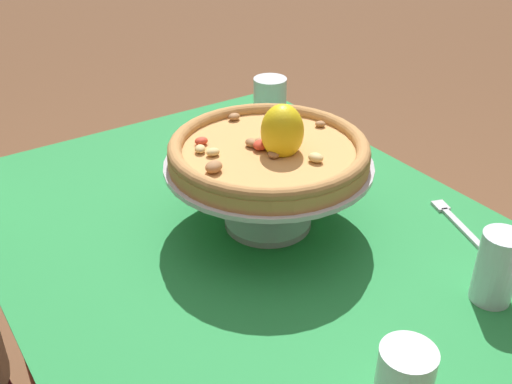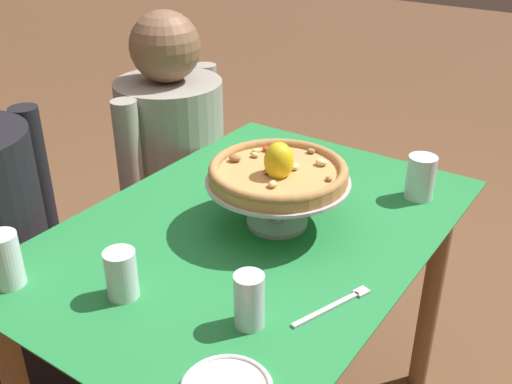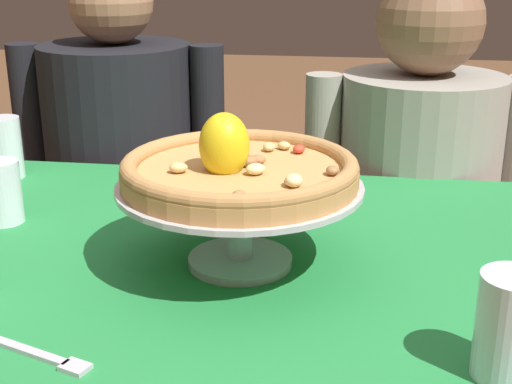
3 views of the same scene
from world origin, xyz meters
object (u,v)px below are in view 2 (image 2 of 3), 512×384
(water_glass_back_left, at_px, (6,263))
(water_glass_side_left, at_px, (122,277))
(dinner_fork, at_px, (336,305))
(water_glass_front_right, at_px, (420,180))
(water_glass_front_left, at_px, (249,303))
(pizza_stand, at_px, (278,191))
(diner_right, at_px, (175,180))
(pizza, at_px, (278,171))

(water_glass_back_left, xyz_separation_m, water_glass_side_left, (0.11, -0.23, -0.01))
(dinner_fork, bearing_deg, water_glass_front_right, 3.54)
(water_glass_front_left, xyz_separation_m, water_glass_side_left, (-0.07, 0.27, -0.00))
(pizza_stand, xyz_separation_m, dinner_fork, (-0.21, -0.27, -0.09))
(pizza_stand, relative_size, dinner_fork, 1.80)
(water_glass_front_left, distance_m, diner_right, 1.05)
(pizza_stand, distance_m, diner_right, 0.75)
(pizza_stand, bearing_deg, dinner_fork, -126.80)
(water_glass_back_left, bearing_deg, pizza_stand, -32.37)
(water_glass_back_left, xyz_separation_m, dinner_fork, (0.33, -0.61, -0.05))
(water_glass_back_left, bearing_deg, water_glass_front_left, -69.71)
(pizza_stand, bearing_deg, water_glass_back_left, 147.63)
(water_glass_front_left, bearing_deg, water_glass_back_left, 110.29)
(pizza_stand, xyz_separation_m, pizza, (-0.00, -0.00, 0.06))
(pizza_stand, height_order, diner_right, diner_right)
(pizza_stand, height_order, pizza, pizza)
(water_glass_side_left, bearing_deg, dinner_fork, -60.09)
(pizza_stand, xyz_separation_m, water_glass_side_left, (-0.43, 0.11, -0.05))
(pizza, distance_m, dinner_fork, 0.37)
(water_glass_front_right, distance_m, dinner_fork, 0.54)
(pizza_stand, relative_size, water_glass_front_left, 3.07)
(water_glass_front_right, height_order, dinner_fork, water_glass_front_right)
(water_glass_back_left, distance_m, dinner_fork, 0.70)
(water_glass_front_left, bearing_deg, water_glass_front_right, -6.70)
(water_glass_back_left, relative_size, dinner_fork, 0.63)
(water_glass_back_left, relative_size, diner_right, 0.11)
(pizza, bearing_deg, water_glass_back_left, 147.51)
(water_glass_side_left, height_order, diner_right, diner_right)
(water_glass_side_left, xyz_separation_m, diner_right, (0.73, 0.52, -0.23))
(diner_right, bearing_deg, dinner_fork, -119.53)
(dinner_fork, bearing_deg, pizza, 53.26)
(water_glass_front_left, relative_size, water_glass_front_right, 0.96)
(water_glass_front_left, bearing_deg, pizza_stand, 24.55)
(pizza, bearing_deg, water_glass_side_left, 165.56)
(water_glass_front_left, distance_m, water_glass_front_right, 0.69)
(pizza_stand, xyz_separation_m, water_glass_back_left, (-0.54, 0.34, -0.04))
(pizza_stand, relative_size, diner_right, 0.30)
(pizza, height_order, dinner_fork, pizza)
(water_glass_side_left, height_order, dinner_fork, water_glass_side_left)
(water_glass_front_left, height_order, diner_right, diner_right)
(water_glass_front_right, bearing_deg, dinner_fork, -176.46)
(pizza_stand, xyz_separation_m, diner_right, (0.30, 0.62, -0.28))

